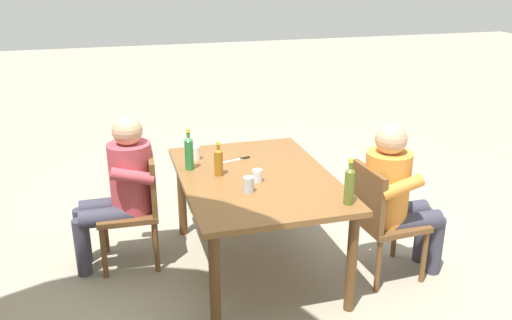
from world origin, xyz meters
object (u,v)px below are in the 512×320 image
object	(u,v)px
bottle_amber	(219,161)
cup_white	(195,153)
bottle_olive	(349,185)
cup_steel	(249,185)
cup_glass	(257,176)
dining_table	(256,187)
person_in_plaid_shirt	(121,185)
person_in_white_shirt	(396,193)
bottle_green	(189,152)
backpack_by_near_side	(198,184)
chair_far_right	(138,204)
table_knife	(238,159)
chair_near_left	(381,216)

from	to	relation	value
bottle_amber	cup_white	xyz separation A→B (m)	(0.37, 0.11, -0.06)
bottle_olive	cup_steel	bearing A→B (deg)	57.96
cup_white	cup_steel	bearing A→B (deg)	-161.81
cup_glass	cup_white	xyz separation A→B (m)	(0.56, 0.34, 0.01)
dining_table	person_in_plaid_shirt	distance (m)	1.01
person_in_white_shirt	bottle_green	size ratio (longest dim) A/B	3.77
dining_table	backpack_by_near_side	distance (m)	1.32
chair_far_right	cup_white	bearing A→B (deg)	-76.84
cup_glass	dining_table	bearing A→B (deg)	-10.87
person_in_plaid_shirt	cup_glass	bearing A→B (deg)	-116.06
bottle_olive	backpack_by_near_side	xyz separation A→B (m)	(1.84, 0.67, -0.67)
table_knife	person_in_plaid_shirt	bearing A→B (deg)	90.26
cup_glass	bottle_amber	bearing A→B (deg)	51.44
bottle_amber	table_knife	bearing A→B (deg)	-38.23
cup_glass	backpack_by_near_side	bearing A→B (deg)	8.90
dining_table	cup_white	size ratio (longest dim) A/B	14.42
person_in_white_shirt	chair_far_right	bearing A→B (deg)	68.88
dining_table	table_knife	bearing A→B (deg)	7.41
cup_white	chair_near_left	bearing A→B (deg)	-123.82
chair_far_right	dining_table	bearing A→B (deg)	-112.27
bottle_green	table_knife	size ratio (longest dim) A/B	1.32
dining_table	chair_far_right	xyz separation A→B (m)	(0.34, 0.84, -0.18)
bottle_olive	cup_glass	xyz separation A→B (m)	(0.51, 0.46, -0.09)
person_in_plaid_shirt	bottle_green	bearing A→B (deg)	-100.05
dining_table	backpack_by_near_side	size ratio (longest dim) A/B	3.43
person_in_white_shirt	cup_glass	world-z (taller)	person_in_white_shirt
dining_table	cup_glass	distance (m)	0.17
bottle_green	dining_table	bearing A→B (deg)	-120.18
bottle_green	backpack_by_near_side	distance (m)	1.20
chair_far_right	bottle_green	distance (m)	0.57
bottle_green	cup_steel	bearing A→B (deg)	-148.98
dining_table	bottle_olive	world-z (taller)	bottle_olive
chair_far_right	table_knife	size ratio (longest dim) A/B	3.66
dining_table	bottle_olive	distance (m)	0.79
cup_steel	bottle_olive	bearing A→B (deg)	-122.04
bottle_amber	backpack_by_near_side	distance (m)	1.31
cup_white	backpack_by_near_side	bearing A→B (deg)	-9.90
cup_white	backpack_by_near_side	xyz separation A→B (m)	(0.77, -0.13, -0.60)
table_knife	cup_glass	bearing A→B (deg)	-176.86
person_in_plaid_shirt	table_knife	xyz separation A→B (m)	(0.00, -0.90, 0.11)
bottle_green	cup_white	size ratio (longest dim) A/B	2.94
bottle_green	cup_glass	xyz separation A→B (m)	(-0.36, -0.42, -0.09)
bottle_green	cup_glass	world-z (taller)	bottle_green
chair_near_left	backpack_by_near_side	distance (m)	1.92
chair_far_right	backpack_by_near_side	bearing A→B (deg)	-34.58
chair_near_left	person_in_white_shirt	world-z (taller)	person_in_white_shirt
backpack_by_near_side	bottle_green	bearing A→B (deg)	167.62
bottle_olive	person_in_white_shirt	bearing A→B (deg)	-61.74
chair_near_left	backpack_by_near_side	size ratio (longest dim) A/B	1.94
backpack_by_near_side	bottle_olive	bearing A→B (deg)	-160.12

